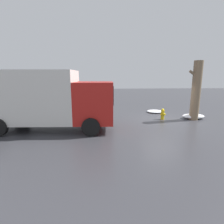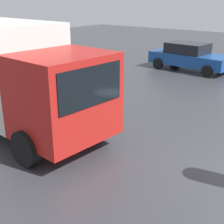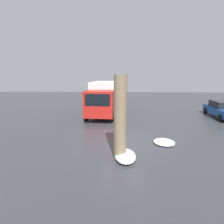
% 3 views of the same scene
% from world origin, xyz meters
% --- Properties ---
extents(ground_plane, '(60.00, 60.00, 0.00)m').
position_xyz_m(ground_plane, '(0.00, 0.00, 0.00)').
color(ground_plane, '#38383D').
extents(fire_hydrant, '(0.41, 0.36, 0.74)m').
position_xyz_m(fire_hydrant, '(-0.00, 0.00, 0.38)').
color(fire_hydrant, yellow).
rests_on(fire_hydrant, ground_plane).
extents(tree_trunk, '(0.88, 0.58, 3.85)m').
position_xyz_m(tree_trunk, '(-2.09, 0.19, 1.94)').
color(tree_trunk, '#7F6B51').
rests_on(tree_trunk, ground_plane).
extents(delivery_truck, '(6.93, 2.93, 3.18)m').
position_xyz_m(delivery_truck, '(7.07, 1.66, 1.71)').
color(delivery_truck, red).
rests_on(delivery_truck, ground_plane).
extents(parked_car, '(4.55, 2.28, 1.48)m').
position_xyz_m(parked_car, '(6.24, -9.26, 0.75)').
color(parked_car, '#194793').
rests_on(parked_car, ground_plane).
extents(snow_pile_by_hydrant, '(1.25, 1.19, 0.17)m').
position_xyz_m(snow_pile_by_hydrant, '(-0.24, -2.36, 0.09)').
color(snow_pile_by_hydrant, white).
rests_on(snow_pile_by_hydrant, ground_plane).
extents(snow_pile_curbside, '(1.53, 0.96, 0.33)m').
position_xyz_m(snow_pile_curbside, '(-2.21, -0.07, 0.16)').
color(snow_pile_curbside, white).
rests_on(snow_pile_curbside, ground_plane).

